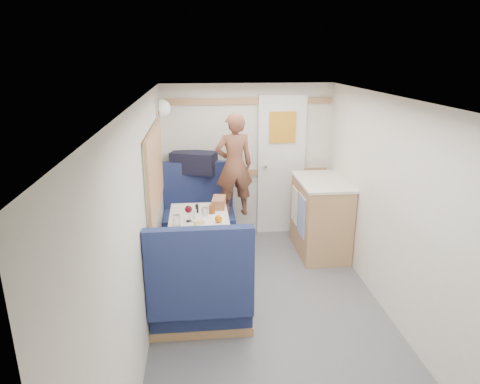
{
  "coord_description": "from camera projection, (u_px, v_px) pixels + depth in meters",
  "views": [
    {
      "loc": [
        -0.63,
        -3.19,
        2.35
      ],
      "look_at": [
        -0.23,
        0.9,
        1.02
      ],
      "focal_mm": 32.0,
      "sensor_mm": 36.0,
      "label": 1
    }
  ],
  "objects": [
    {
      "name": "floor",
      "position": [
        275.0,
        331.0,
        3.8
      ],
      "size": [
        4.5,
        4.5,
        0.0
      ],
      "primitive_type": "plane",
      "color": "#515156",
      "rests_on": "ground"
    },
    {
      "name": "ceiling",
      "position": [
        282.0,
        103.0,
        3.18
      ],
      "size": [
        4.5,
        4.5,
        0.0
      ],
      "primitive_type": "plane",
      "rotation": [
        3.14,
        0.0,
        0.0
      ],
      "color": "silver",
      "rests_on": "wall_back"
    },
    {
      "name": "wall_back",
      "position": [
        247.0,
        161.0,
        5.62
      ],
      "size": [
        2.2,
        0.02,
        2.0
      ],
      "primitive_type": "cube",
      "color": "silver",
      "rests_on": "floor"
    },
    {
      "name": "wall_left",
      "position": [
        142.0,
        232.0,
        3.39
      ],
      "size": [
        0.02,
        4.5,
        2.0
      ],
      "primitive_type": "cube",
      "color": "silver",
      "rests_on": "floor"
    },
    {
      "name": "wall_right",
      "position": [
        407.0,
        222.0,
        3.6
      ],
      "size": [
        0.02,
        4.5,
        2.0
      ],
      "primitive_type": "cube",
      "color": "silver",
      "rests_on": "floor"
    },
    {
      "name": "oak_trim_low",
      "position": [
        247.0,
        173.0,
        5.65
      ],
      "size": [
        2.15,
        0.02,
        0.08
      ],
      "primitive_type": "cube",
      "color": "#A37349",
      "rests_on": "wall_back"
    },
    {
      "name": "oak_trim_high",
      "position": [
        248.0,
        101.0,
        5.36
      ],
      "size": [
        2.15,
        0.02,
        0.08
      ],
      "primitive_type": "cube",
      "color": "#A37349",
      "rests_on": "wall_back"
    },
    {
      "name": "side_window",
      "position": [
        154.0,
        169.0,
        4.26
      ],
      "size": [
        0.04,
        1.3,
        0.72
      ],
      "primitive_type": "cube",
      "color": "#949D85",
      "rests_on": "wall_left"
    },
    {
      "name": "rear_door",
      "position": [
        281.0,
        163.0,
        5.64
      ],
      "size": [
        0.62,
        0.12,
        1.86
      ],
      "color": "white",
      "rests_on": "wall_back"
    },
    {
      "name": "dinette_table",
      "position": [
        199.0,
        231.0,
        4.51
      ],
      "size": [
        0.62,
        0.92,
        0.72
      ],
      "color": "white",
      "rests_on": "floor"
    },
    {
      "name": "bench_far",
      "position": [
        199.0,
        223.0,
        5.41
      ],
      "size": [
        0.9,
        0.59,
        1.05
      ],
      "color": "#18244D",
      "rests_on": "floor"
    },
    {
      "name": "bench_near",
      "position": [
        201.0,
        297.0,
        3.78
      ],
      "size": [
        0.9,
        0.59,
        1.05
      ],
      "color": "#18244D",
      "rests_on": "floor"
    },
    {
      "name": "ledge",
      "position": [
        198.0,
        174.0,
        5.48
      ],
      "size": [
        0.9,
        0.14,
        0.04
      ],
      "primitive_type": "cube",
      "color": "#A37349",
      "rests_on": "bench_far"
    },
    {
      "name": "dome_light",
      "position": [
        162.0,
        108.0,
        4.91
      ],
      "size": [
        0.2,
        0.2,
        0.2
      ],
      "primitive_type": "sphere",
      "color": "white",
      "rests_on": "wall_left"
    },
    {
      "name": "galley_counter",
      "position": [
        320.0,
        216.0,
        5.2
      ],
      "size": [
        0.57,
        0.92,
        0.92
      ],
      "color": "#A37349",
      "rests_on": "floor"
    },
    {
      "name": "person",
      "position": [
        234.0,
        165.0,
        5.11
      ],
      "size": [
        0.5,
        0.37,
        1.25
      ],
      "primitive_type": "imported",
      "rotation": [
        0.0,
        0.0,
        3.29
      ],
      "color": "brown",
      "rests_on": "bench_far"
    },
    {
      "name": "duffel_bag",
      "position": [
        194.0,
        162.0,
        5.42
      ],
      "size": [
        0.62,
        0.44,
        0.27
      ],
      "primitive_type": "cube",
      "rotation": [
        0.0,
        0.0,
        -0.33
      ],
      "color": "black",
      "rests_on": "ledge"
    },
    {
      "name": "tray",
      "position": [
        210.0,
        222.0,
        4.31
      ],
      "size": [
        0.32,
        0.39,
        0.02
      ],
      "primitive_type": "cube",
      "rotation": [
        0.0,
        0.0,
        0.11
      ],
      "color": "white",
      "rests_on": "dinette_table"
    },
    {
      "name": "orange_fruit",
      "position": [
        219.0,
        219.0,
        4.27
      ],
      "size": [
        0.08,
        0.08,
        0.08
      ],
      "primitive_type": "sphere",
      "color": "#F05E0A",
      "rests_on": "tray"
    },
    {
      "name": "cheese_block",
      "position": [
        199.0,
        222.0,
        4.24
      ],
      "size": [
        0.11,
        0.08,
        0.04
      ],
      "primitive_type": "cube",
      "rotation": [
        0.0,
        0.0,
        0.17
      ],
      "color": "#E9DB87",
      "rests_on": "tray"
    },
    {
      "name": "wine_glass",
      "position": [
        189.0,
        210.0,
        4.32
      ],
      "size": [
        0.08,
        0.08,
        0.17
      ],
      "color": "white",
      "rests_on": "dinette_table"
    },
    {
      "name": "tumbler_left",
      "position": [
        177.0,
        221.0,
        4.22
      ],
      "size": [
        0.07,
        0.07,
        0.11
      ],
      "primitive_type": "cylinder",
      "color": "white",
      "rests_on": "dinette_table"
    },
    {
      "name": "tumbler_right",
      "position": [
        205.0,
        213.0,
        4.45
      ],
      "size": [
        0.06,
        0.06,
        0.1
      ],
      "primitive_type": "cylinder",
      "color": "silver",
      "rests_on": "dinette_table"
    },
    {
      "name": "beer_glass",
      "position": [
        212.0,
        210.0,
        4.55
      ],
      "size": [
        0.06,
        0.06,
        0.1
      ],
      "primitive_type": "cylinder",
      "color": "brown",
      "rests_on": "dinette_table"
    },
    {
      "name": "pepper_grinder",
      "position": [
        197.0,
        208.0,
        4.59
      ],
      "size": [
        0.04,
        0.04,
        0.09
      ],
      "primitive_type": "cylinder",
      "color": "black",
      "rests_on": "dinette_table"
    },
    {
      "name": "salt_grinder",
      "position": [
        195.0,
        214.0,
        4.45
      ],
      "size": [
        0.03,
        0.03,
        0.09
      ],
      "primitive_type": "cylinder",
      "color": "white",
      "rests_on": "dinette_table"
    },
    {
      "name": "bread_loaf",
      "position": [
        219.0,
        202.0,
        4.75
      ],
      "size": [
        0.17,
        0.27,
        0.11
      ],
      "primitive_type": "cube",
      "rotation": [
        0.0,
        0.0,
        -0.14
      ],
      "color": "olive",
      "rests_on": "dinette_table"
    }
  ]
}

